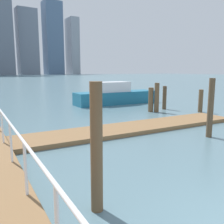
# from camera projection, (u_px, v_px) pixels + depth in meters

# --- Properties ---
(ground_plane) EXTENTS (300.00, 300.00, 0.00)m
(ground_plane) POSITION_uv_depth(u_px,v_px,m) (27.00, 104.00, 20.93)
(ground_plane) COLOR slate
(floating_dock) EXTENTS (11.89, 2.00, 0.18)m
(floating_dock) POSITION_uv_depth(u_px,v_px,m) (131.00, 128.00, 11.62)
(floating_dock) COLOR olive
(floating_dock) RESTS_ON ground_plane
(dock_piling_0) EXTENTS (0.24, 0.24, 2.47)m
(dock_piling_0) POSITION_uv_depth(u_px,v_px,m) (211.00, 108.00, 10.22)
(dock_piling_0) COLOR brown
(dock_piling_0) RESTS_ON ground_plane
(dock_piling_1) EXTENTS (0.24, 0.24, 2.57)m
(dock_piling_1) POSITION_uv_depth(u_px,v_px,m) (96.00, 149.00, 4.75)
(dock_piling_1) COLOR brown
(dock_piling_1) RESTS_ON ground_plane
(dock_piling_2) EXTENTS (0.29, 0.29, 1.52)m
(dock_piling_2) POSITION_uv_depth(u_px,v_px,m) (201.00, 101.00, 16.48)
(dock_piling_2) COLOR brown
(dock_piling_2) RESTS_ON ground_plane
(dock_piling_3) EXTENTS (0.32, 0.32, 1.96)m
(dock_piling_3) POSITION_uv_depth(u_px,v_px,m) (157.00, 98.00, 16.53)
(dock_piling_3) COLOR brown
(dock_piling_3) RESTS_ON ground_plane
(dock_piling_4) EXTENTS (0.34, 0.34, 1.64)m
(dock_piling_4) POSITION_uv_depth(u_px,v_px,m) (151.00, 100.00, 16.67)
(dock_piling_4) COLOR brown
(dock_piling_4) RESTS_ON ground_plane
(dock_piling_5) EXTENTS (0.28, 0.28, 1.67)m
(dock_piling_5) POSITION_uv_depth(u_px,v_px,m) (164.00, 98.00, 17.74)
(dock_piling_5) COLOR brown
(dock_piling_5) RESTS_ON ground_plane
(moored_boat_0) EXTENTS (7.09, 1.86, 1.84)m
(moored_boat_0) POSITION_uv_depth(u_px,v_px,m) (115.00, 95.00, 20.66)
(moored_boat_0) COLOR #1E6B8C
(moored_boat_0) RESTS_ON ground_plane
(skyline_tower_4) EXTENTS (13.19, 9.53, 41.60)m
(skyline_tower_4) POSITION_uv_depth(u_px,v_px,m) (27.00, 42.00, 159.28)
(skyline_tower_4) COLOR slate
(skyline_tower_4) RESTS_ON ground_plane
(skyline_tower_5) EXTENTS (12.52, 10.94, 48.74)m
(skyline_tower_5) POSITION_uv_depth(u_px,v_px,m) (53.00, 39.00, 170.29)
(skyline_tower_5) COLOR slate
(skyline_tower_5) RESTS_ON ground_plane
(skyline_tower_6) EXTENTS (6.43, 13.19, 39.67)m
(skyline_tower_6) POSITION_uv_depth(u_px,v_px,m) (73.00, 47.00, 179.23)
(skyline_tower_6) COLOR #8C939E
(skyline_tower_6) RESTS_ON ground_plane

